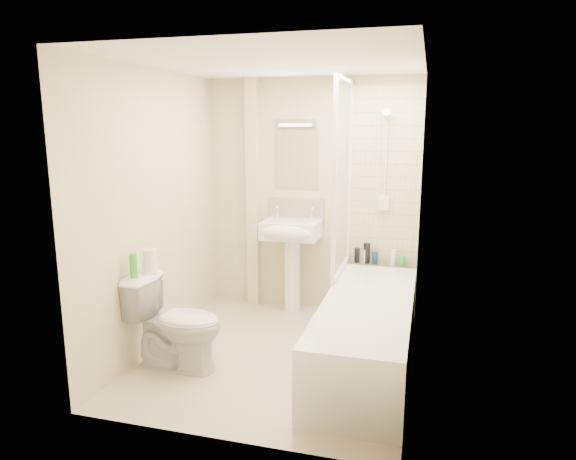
# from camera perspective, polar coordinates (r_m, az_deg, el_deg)

# --- Properties ---
(floor) EXTENTS (2.50, 2.50, 0.00)m
(floor) POSITION_cam_1_polar(r_m,az_deg,el_deg) (4.52, -1.15, -13.68)
(floor) COLOR beige
(floor) RESTS_ON ground
(wall_back) EXTENTS (2.20, 0.02, 2.40)m
(wall_back) POSITION_cam_1_polar(r_m,az_deg,el_deg) (5.35, 2.62, 3.74)
(wall_back) COLOR beige
(wall_back) RESTS_ON ground
(wall_left) EXTENTS (0.02, 2.50, 2.40)m
(wall_left) POSITION_cam_1_polar(r_m,az_deg,el_deg) (4.59, -14.51, 2.06)
(wall_left) COLOR beige
(wall_left) RESTS_ON ground
(wall_right) EXTENTS (0.02, 2.50, 2.40)m
(wall_right) POSITION_cam_1_polar(r_m,az_deg,el_deg) (3.99, 14.12, 0.67)
(wall_right) COLOR beige
(wall_right) RESTS_ON ground
(ceiling) EXTENTS (2.20, 2.50, 0.02)m
(ceiling) POSITION_cam_1_polar(r_m,az_deg,el_deg) (4.11, -1.29, 18.13)
(ceiling) COLOR white
(ceiling) RESTS_ON wall_back
(tile_back) EXTENTS (0.70, 0.01, 1.75)m
(tile_back) POSITION_cam_1_polar(r_m,az_deg,el_deg) (5.20, 10.74, 5.82)
(tile_back) COLOR beige
(tile_back) RESTS_ON wall_back
(tile_right) EXTENTS (0.01, 2.10, 1.75)m
(tile_right) POSITION_cam_1_polar(r_m,az_deg,el_deg) (3.98, 14.12, 3.93)
(tile_right) COLOR beige
(tile_right) RESTS_ON wall_right
(pipe_boxing) EXTENTS (0.12, 0.12, 2.40)m
(pipe_boxing) POSITION_cam_1_polar(r_m,az_deg,el_deg) (5.46, -3.89, 3.89)
(pipe_boxing) COLOR beige
(pipe_boxing) RESTS_ON ground
(splashback) EXTENTS (0.60, 0.02, 0.30)m
(splashback) POSITION_cam_1_polar(r_m,az_deg,el_deg) (5.40, 0.94, 2.01)
(splashback) COLOR beige
(splashback) RESTS_ON wall_back
(mirror) EXTENTS (0.46, 0.01, 0.60)m
(mirror) POSITION_cam_1_polar(r_m,az_deg,el_deg) (5.34, 0.95, 7.84)
(mirror) COLOR white
(mirror) RESTS_ON wall_back
(strip_light) EXTENTS (0.42, 0.07, 0.07)m
(strip_light) POSITION_cam_1_polar(r_m,az_deg,el_deg) (5.30, 0.90, 11.81)
(strip_light) COLOR silver
(strip_light) RESTS_ON wall_back
(bathtub) EXTENTS (0.70, 2.10, 0.55)m
(bathtub) POSITION_cam_1_polar(r_m,az_deg,el_deg) (4.29, 8.76, -11.04)
(bathtub) COLOR white
(bathtub) RESTS_ON ground
(shower_screen) EXTENTS (0.04, 0.92, 1.80)m
(shower_screen) POSITION_cam_1_polar(r_m,az_deg,el_deg) (4.80, 6.12, 5.79)
(shower_screen) COLOR white
(shower_screen) RESTS_ON bathtub
(shower_fixture) EXTENTS (0.10, 0.16, 0.99)m
(shower_fixture) POSITION_cam_1_polar(r_m,az_deg,el_deg) (5.14, 10.73, 7.11)
(shower_fixture) COLOR white
(shower_fixture) RESTS_ON wall_back
(pedestal_sink) EXTENTS (0.57, 0.51, 1.10)m
(pedestal_sink) POSITION_cam_1_polar(r_m,az_deg,el_deg) (5.24, 0.31, -1.12)
(pedestal_sink) COLOR white
(pedestal_sink) RESTS_ON ground
(bottle_black_a) EXTENTS (0.05, 0.05, 0.15)m
(bottle_black_a) POSITION_cam_1_polar(r_m,az_deg,el_deg) (5.29, 7.67, -2.78)
(bottle_black_a) COLOR black
(bottle_black_a) RESTS_ON bathtub
(bottle_white_a) EXTENTS (0.06, 0.06, 0.14)m
(bottle_white_a) POSITION_cam_1_polar(r_m,az_deg,el_deg) (5.28, 8.66, -2.91)
(bottle_white_a) COLOR white
(bottle_white_a) RESTS_ON bathtub
(bottle_black_b) EXTENTS (0.07, 0.07, 0.21)m
(bottle_black_b) POSITION_cam_1_polar(r_m,az_deg,el_deg) (5.27, 8.74, -2.56)
(bottle_black_b) COLOR black
(bottle_black_b) RESTS_ON bathtub
(bottle_blue) EXTENTS (0.06, 0.06, 0.12)m
(bottle_blue) POSITION_cam_1_polar(r_m,az_deg,el_deg) (5.27, 9.63, -3.05)
(bottle_blue) COLOR navy
(bottle_blue) RESTS_ON bathtub
(bottle_white_b) EXTENTS (0.05, 0.05, 0.16)m
(bottle_white_b) POSITION_cam_1_polar(r_m,az_deg,el_deg) (5.25, 11.60, -2.99)
(bottle_white_b) COLOR white
(bottle_white_b) RESTS_ON bathtub
(bottle_green) EXTENTS (0.07, 0.07, 0.10)m
(bottle_green) POSITION_cam_1_polar(r_m,az_deg,el_deg) (5.25, 12.57, -3.34)
(bottle_green) COLOR green
(bottle_green) RESTS_ON bathtub
(toilet) EXTENTS (0.43, 0.75, 0.76)m
(toilet) POSITION_cam_1_polar(r_m,az_deg,el_deg) (4.27, -12.28, -10.00)
(toilet) COLOR white
(toilet) RESTS_ON ground
(toilet_roll_lower) EXTENTS (0.12, 0.12, 0.10)m
(toilet_roll_lower) POSITION_cam_1_polar(r_m,az_deg,el_deg) (4.30, -15.12, -3.89)
(toilet_roll_lower) COLOR white
(toilet_roll_lower) RESTS_ON toilet
(toilet_roll_upper) EXTENTS (0.11, 0.11, 0.09)m
(toilet_roll_upper) POSITION_cam_1_polar(r_m,az_deg,el_deg) (4.27, -15.13, -2.66)
(toilet_roll_upper) COLOR white
(toilet_roll_upper) RESTS_ON toilet_roll_lower
(green_bottle) EXTENTS (0.06, 0.06, 0.19)m
(green_bottle) POSITION_cam_1_polar(r_m,az_deg,el_deg) (4.18, -16.80, -3.83)
(green_bottle) COLOR green
(green_bottle) RESTS_ON toilet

